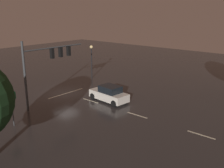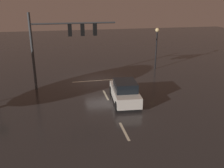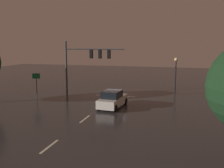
{
  "view_description": "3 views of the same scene",
  "coord_description": "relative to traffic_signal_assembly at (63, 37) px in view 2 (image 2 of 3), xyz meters",
  "views": [
    {
      "loc": [
        18.27,
        22.6,
        9.28
      ],
      "look_at": [
        -1.05,
        6.1,
        2.0
      ],
      "focal_mm": 41.86,
      "sensor_mm": 36.0,
      "label": 1
    },
    {
      "loc": [
        3.52,
        22.75,
        7.68
      ],
      "look_at": [
        -0.02,
        6.39,
        1.8
      ],
      "focal_mm": 39.68,
      "sensor_mm": 36.0,
      "label": 2
    },
    {
      "loc": [
        -7.67,
        29.36,
        6.28
      ],
      "look_at": [
        -1.02,
        5.09,
        2.27
      ],
      "focal_mm": 40.92,
      "sensor_mm": 36.0,
      "label": 3
    }
  ],
  "objects": [
    {
      "name": "stop_bar",
      "position": [
        -3.12,
        -1.18,
        -4.5
      ],
      "size": [
        5.0,
        0.16,
        0.01
      ],
      "primitive_type": "cube",
      "color": "beige",
      "rests_on": "ground_plane"
    },
    {
      "name": "car_approaching",
      "position": [
        -4.32,
        4.3,
        -3.7
      ],
      "size": [
        2.22,
        4.48,
        1.7
      ],
      "color": "silver",
      "rests_on": "ground_plane"
    },
    {
      "name": "lane_dash_mid",
      "position": [
        -3.12,
        8.74,
        -4.5
      ],
      "size": [
        0.16,
        2.2,
        0.01
      ],
      "primitive_type": "cube",
      "rotation": [
        0.0,
        0.0,
        1.57
      ],
      "color": "beige",
      "rests_on": "ground_plane"
    },
    {
      "name": "street_lamp_left_kerb",
      "position": [
        -10.11,
        -3.97,
        -1.26
      ],
      "size": [
        0.44,
        0.44,
        4.57
      ],
      "color": "black",
      "rests_on": "ground_plane"
    },
    {
      "name": "traffic_signal_assembly",
      "position": [
        0.0,
        0.0,
        0.0
      ],
      "size": [
        7.23,
        0.47,
        6.56
      ],
      "color": "#383A3D",
      "rests_on": "ground_plane"
    },
    {
      "name": "ground_plane",
      "position": [
        -3.12,
        -1.26,
        -4.5
      ],
      "size": [
        80.0,
        80.0,
        0.0
      ],
      "primitive_type": "plane",
      "color": "#2D2B2B"
    },
    {
      "name": "lane_dash_far",
      "position": [
        -3.12,
        2.74,
        -4.5
      ],
      "size": [
        0.16,
        2.2,
        0.01
      ],
      "primitive_type": "cube",
      "rotation": [
        0.0,
        0.0,
        1.57
      ],
      "color": "beige",
      "rests_on": "ground_plane"
    }
  ]
}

